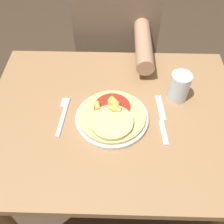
{
  "coord_description": "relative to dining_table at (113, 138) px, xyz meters",
  "views": [
    {
      "loc": [
        0.01,
        -0.59,
        1.49
      ],
      "look_at": [
        -0.01,
        -0.03,
        0.81
      ],
      "focal_mm": 42.0,
      "sensor_mm": 36.0,
      "label": 1
    }
  ],
  "objects": [
    {
      "name": "pizza",
      "position": [
        -0.01,
        -0.03,
        0.18
      ],
      "size": [
        0.23,
        0.23,
        0.04
      ],
      "color": "#DBBC7A",
      "rests_on": "plate"
    },
    {
      "name": "ground_plane",
      "position": [
        0.0,
        0.0,
        -0.62
      ],
      "size": [
        8.0,
        8.0,
        0.0
      ],
      "primitive_type": "plane",
      "color": "#423323"
    },
    {
      "name": "knife",
      "position": [
        0.17,
        -0.02,
        0.16
      ],
      "size": [
        0.03,
        0.22,
        0.0
      ],
      "color": "silver",
      "rests_on": "dining_table"
    },
    {
      "name": "person_diner",
      "position": [
        -0.0,
        0.57,
        0.05
      ],
      "size": [
        0.4,
        0.52,
        1.14
      ],
      "color": "#2D2D38",
      "rests_on": "ground_plane"
    },
    {
      "name": "fork",
      "position": [
        -0.18,
        -0.01,
        0.16
      ],
      "size": [
        0.03,
        0.18,
        0.0
      ],
      "color": "silver",
      "rests_on": "dining_table"
    },
    {
      "name": "drinking_glass",
      "position": [
        0.23,
        0.09,
        0.21
      ],
      "size": [
        0.07,
        0.07,
        0.11
      ],
      "color": "silver",
      "rests_on": "dining_table"
    },
    {
      "name": "plate",
      "position": [
        -0.01,
        -0.03,
        0.16
      ],
      "size": [
        0.25,
        0.25,
        0.01
      ],
      "color": "silver",
      "rests_on": "dining_table"
    },
    {
      "name": "dining_table",
      "position": [
        0.0,
        0.0,
        0.0
      ],
      "size": [
        0.92,
        0.71,
        0.77
      ],
      "color": "#9E754C",
      "rests_on": "ground_plane"
    }
  ]
}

